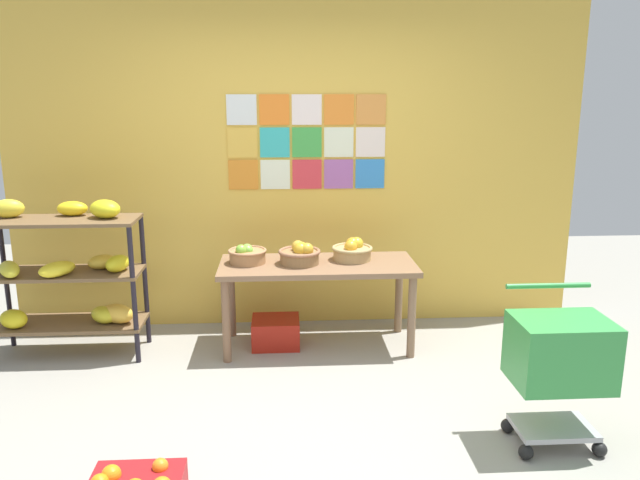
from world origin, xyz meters
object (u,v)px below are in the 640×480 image
object	(u,v)px
banana_shelf_unit	(70,270)
shopping_cart	(560,358)
display_table	(318,274)
fruit_basket_left	(352,251)
produce_crate_under_table	(276,332)
fruit_basket_back_right	(300,254)
fruit_basket_back_left	(247,254)

from	to	relation	value
banana_shelf_unit	shopping_cart	size ratio (longest dim) A/B	1.34
display_table	fruit_basket_left	bearing A→B (deg)	16.63
produce_crate_under_table	shopping_cart	world-z (taller)	shopping_cart
fruit_basket_left	shopping_cart	size ratio (longest dim) A/B	0.36
produce_crate_under_table	banana_shelf_unit	bearing A→B (deg)	-177.17
display_table	shopping_cart	size ratio (longest dim) A/B	1.69
fruit_basket_left	fruit_basket_back_right	distance (m)	0.41
banana_shelf_unit	produce_crate_under_table	xyz separation A→B (m)	(1.48, 0.07, -0.55)
fruit_basket_back_left	produce_crate_under_table	world-z (taller)	fruit_basket_back_left
banana_shelf_unit	fruit_basket_back_right	world-z (taller)	banana_shelf_unit
banana_shelf_unit	fruit_basket_back_left	distance (m)	1.28
shopping_cart	fruit_basket_back_right	bearing A→B (deg)	129.57
display_table	produce_crate_under_table	distance (m)	0.57
fruit_basket_back_right	produce_crate_under_table	size ratio (longest dim) A/B	0.87
display_table	fruit_basket_left	size ratio (longest dim) A/B	4.71
fruit_basket_left	fruit_basket_back_right	xyz separation A→B (m)	(-0.40, -0.09, 0.01)
fruit_basket_back_right	produce_crate_under_table	world-z (taller)	fruit_basket_back_right
fruit_basket_back_right	shopping_cart	distance (m)	1.99
fruit_basket_back_left	banana_shelf_unit	bearing A→B (deg)	-176.54
produce_crate_under_table	shopping_cart	xyz separation A→B (m)	(1.54, -1.48, 0.41)
display_table	fruit_basket_left	distance (m)	0.32
fruit_basket_left	shopping_cart	bearing A→B (deg)	-58.23
fruit_basket_back_left	display_table	bearing A→B (deg)	-3.65
display_table	fruit_basket_back_left	bearing A→B (deg)	176.35
fruit_basket_back_right	shopping_cart	world-z (taller)	shopping_cart
display_table	produce_crate_under_table	world-z (taller)	display_table
produce_crate_under_table	display_table	bearing A→B (deg)	-5.28
fruit_basket_left	fruit_basket_back_left	xyz separation A→B (m)	(-0.80, -0.05, -0.00)
display_table	shopping_cart	bearing A→B (deg)	-49.95
banana_shelf_unit	shopping_cart	xyz separation A→B (m)	(3.02, -1.41, -0.14)
fruit_basket_back_left	shopping_cart	size ratio (longest dim) A/B	0.33
fruit_basket_back_right	shopping_cart	xyz separation A→B (m)	(1.35, -1.44, -0.22)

